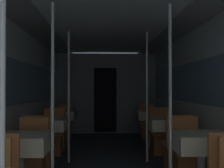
# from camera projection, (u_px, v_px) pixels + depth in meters

# --- Properties ---
(wall_left) EXTENTS (0.05, 10.47, 2.28)m
(wall_left) POSITION_uv_depth(u_px,v_px,m) (10.00, 96.00, 4.63)
(wall_left) COLOR silver
(wall_left) RESTS_ON ground_plane
(wall_right) EXTENTS (0.05, 10.47, 2.28)m
(wall_right) POSITION_uv_depth(u_px,v_px,m) (206.00, 96.00, 4.73)
(wall_right) COLOR silver
(wall_right) RESTS_ON ground_plane
(ceiling_panel) EXTENTS (2.95, 10.47, 0.07)m
(ceiling_panel) POSITION_uv_depth(u_px,v_px,m) (109.00, 20.00, 4.70)
(ceiling_panel) COLOR white
(ceiling_panel) RESTS_ON wall_left
(bulkhead_far) EXTENTS (2.89, 0.09, 2.28)m
(bulkhead_far) POSITION_uv_depth(u_px,v_px,m) (105.00, 94.00, 8.92)
(bulkhead_far) COLOR slate
(bulkhead_far) RESTS_ON ground_plane
(support_pole_left_0) EXTENTS (0.04, 0.04, 2.28)m
(support_pole_left_0) POSITION_uv_depth(u_px,v_px,m) (2.00, 114.00, 1.76)
(support_pole_left_0) COLOR silver
(support_pole_left_0) RESTS_ON ground_plane
(dining_table_left_1) EXTENTS (0.67, 0.67, 0.76)m
(dining_table_left_1) POSITION_uv_depth(u_px,v_px,m) (20.00, 146.00, 3.58)
(dining_table_left_1) COLOR #4C4C51
(dining_table_left_1) RESTS_ON ground_plane
(chair_left_far_1) EXTENTS (0.40, 0.40, 0.89)m
(chair_left_far_1) POSITION_uv_depth(u_px,v_px,m) (32.00, 163.00, 4.20)
(chair_left_far_1) COLOR #9C5B31
(chair_left_far_1) RESTS_ON ground_plane
(support_pole_left_1) EXTENTS (0.04, 0.04, 2.28)m
(support_pole_left_1) POSITION_uv_depth(u_px,v_px,m) (52.00, 101.00, 3.60)
(support_pole_left_1) COLOR silver
(support_pole_left_1) RESTS_ON ground_plane
(dining_table_left_2) EXTENTS (0.67, 0.67, 0.76)m
(dining_table_left_2) POSITION_uv_depth(u_px,v_px,m) (47.00, 126.00, 5.42)
(dining_table_left_2) COLOR #4C4C51
(dining_table_left_2) RESTS_ON ground_plane
(chair_left_near_2) EXTENTS (0.40, 0.40, 0.89)m
(chair_left_near_2) POSITION_uv_depth(u_px,v_px,m) (40.00, 154.00, 4.78)
(chair_left_near_2) COLOR #9C5B31
(chair_left_near_2) RESTS_ON ground_plane
(chair_left_far_2) EXTENTS (0.40, 0.40, 0.89)m
(chair_left_far_2) POSITION_uv_depth(u_px,v_px,m) (53.00, 140.00, 6.04)
(chair_left_far_2) COLOR #9C5B31
(chair_left_far_2) RESTS_ON ground_plane
(support_pole_left_2) EXTENTS (0.04, 0.04, 2.28)m
(support_pole_left_2) POSITION_uv_depth(u_px,v_px,m) (69.00, 97.00, 5.44)
(support_pole_left_2) COLOR silver
(support_pole_left_2) RESTS_ON ground_plane
(dining_table_left_3) EXTENTS (0.67, 0.67, 0.76)m
(dining_table_left_3) POSITION_uv_depth(u_px,v_px,m) (61.00, 116.00, 7.26)
(dining_table_left_3) COLOR #4C4C51
(dining_table_left_3) RESTS_ON ground_plane
(chair_left_near_3) EXTENTS (0.40, 0.40, 0.89)m
(chair_left_near_3) POSITION_uv_depth(u_px,v_px,m) (57.00, 136.00, 6.62)
(chair_left_near_3) COLOR #9C5B31
(chair_left_near_3) RESTS_ON ground_plane
(chair_left_far_3) EXTENTS (0.40, 0.40, 0.89)m
(chair_left_far_3) POSITION_uv_depth(u_px,v_px,m) (64.00, 128.00, 7.88)
(chair_left_far_3) COLOR #9C5B31
(chair_left_far_3) RESTS_ON ground_plane
(dining_table_right_1) EXTENTS (0.67, 0.67, 0.76)m
(dining_table_right_1) POSITION_uv_depth(u_px,v_px,m) (202.00, 144.00, 3.65)
(dining_table_right_1) COLOR #4C4C51
(dining_table_right_1) RESTS_ON ground_plane
(chair_right_far_1) EXTENTS (0.40, 0.40, 0.89)m
(chair_right_far_1) POSITION_uv_depth(u_px,v_px,m) (187.00, 162.00, 4.28)
(chair_right_far_1) COLOR #9C5B31
(chair_right_far_1) RESTS_ON ground_plane
(support_pole_right_1) EXTENTS (0.04, 0.04, 2.28)m
(support_pole_right_1) POSITION_uv_depth(u_px,v_px,m) (170.00, 101.00, 3.65)
(support_pole_right_1) COLOR silver
(support_pole_right_1) RESTS_ON ground_plane
(dining_table_right_2) EXTENTS (0.67, 0.67, 0.76)m
(dining_table_right_2) POSITION_uv_depth(u_px,v_px,m) (168.00, 126.00, 5.49)
(dining_table_right_2) COLOR #4C4C51
(dining_table_right_2) RESTS_ON ground_plane
(chair_right_near_2) EXTENTS (0.40, 0.40, 0.89)m
(chair_right_near_2) POSITION_uv_depth(u_px,v_px,m) (177.00, 153.00, 4.86)
(chair_right_near_2) COLOR #9C5B31
(chair_right_near_2) RESTS_ON ground_plane
(chair_right_far_2) EXTENTS (0.40, 0.40, 0.89)m
(chair_right_far_2) POSITION_uv_depth(u_px,v_px,m) (161.00, 140.00, 6.12)
(chair_right_far_2) COLOR #9C5B31
(chair_right_far_2) RESTS_ON ground_plane
(support_pole_right_2) EXTENTS (0.04, 0.04, 2.28)m
(support_pole_right_2) POSITION_uv_depth(u_px,v_px,m) (147.00, 97.00, 5.49)
(support_pole_right_2) COLOR silver
(support_pole_right_2) RESTS_ON ground_plane
(dining_table_right_3) EXTENTS (0.67, 0.67, 0.76)m
(dining_table_right_3) POSITION_uv_depth(u_px,v_px,m) (151.00, 116.00, 7.33)
(dining_table_right_3) COLOR #4C4C51
(dining_table_right_3) RESTS_ON ground_plane
(chair_right_near_3) EXTENTS (0.40, 0.40, 0.89)m
(chair_right_near_3) POSITION_uv_depth(u_px,v_px,m) (156.00, 135.00, 6.70)
(chair_right_near_3) COLOR #9C5B31
(chair_right_near_3) RESTS_ON ground_plane
(chair_right_far_3) EXTENTS (0.40, 0.40, 0.89)m
(chair_right_far_3) POSITION_uv_depth(u_px,v_px,m) (147.00, 128.00, 7.96)
(chair_right_far_3) COLOR #9C5B31
(chair_right_far_3) RESTS_ON ground_plane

